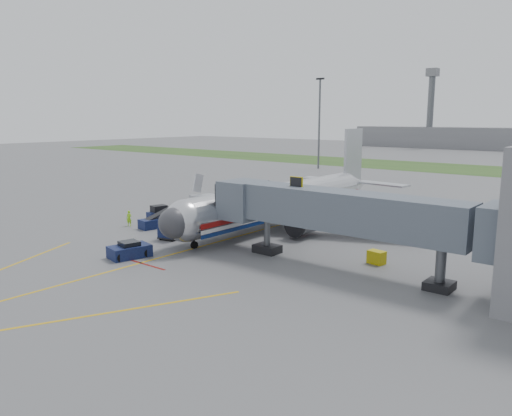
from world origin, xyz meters
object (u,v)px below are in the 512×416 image
Objects in this scene: airliner at (282,201)px; belt_loader at (158,222)px; baggage_tug at (159,214)px; ramp_worker at (129,218)px; pushback_tug at (130,251)px.

airliner reaches higher than belt_loader.
belt_loader is (2.47, -2.17, -0.22)m from baggage_tug.
ramp_worker is (-2.95, -1.61, 0.26)m from belt_loader.
pushback_tug is at bearing -59.31° from ramp_worker.
baggage_tug reaches higher than pushback_tug.
baggage_tug is at bearing 130.80° from pushback_tug.
pushback_tug is 2.17× the size of ramp_worker.
pushback_tug is 14.98m from baggage_tug.
ramp_worker is (-0.47, -3.78, 0.04)m from baggage_tug.
belt_loader is 3.37m from ramp_worker.
baggage_tug is (-11.88, -7.41, -1.84)m from airliner.
belt_loader reaches higher than ramp_worker.
belt_loader is 2.94× the size of ramp_worker.
belt_loader is at bearing 5.80° from ramp_worker.
pushback_tug is at bearing -49.20° from baggage_tug.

